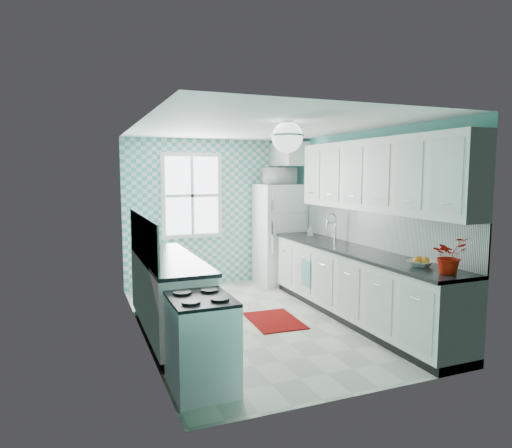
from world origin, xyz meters
name	(u,v)px	position (x,y,z in m)	size (l,w,h in m)	color
floor	(260,321)	(0.00, 0.00, -0.01)	(3.00, 4.40, 0.02)	beige
ceiling	(260,126)	(0.00, 0.00, 2.51)	(3.00, 4.40, 0.02)	white
wall_back	(211,212)	(0.00, 2.21, 1.25)	(3.00, 0.02, 2.50)	#57AEA2
wall_front	(360,255)	(0.00, -2.21, 1.25)	(3.00, 0.02, 2.50)	#57AEA2
wall_left	(139,232)	(-1.51, 0.00, 1.25)	(0.02, 4.40, 2.50)	#57AEA2
wall_right	(359,222)	(1.51, 0.00, 1.25)	(0.02, 4.40, 2.50)	#57AEA2
accent_wall	(212,212)	(0.00, 2.19, 1.25)	(3.00, 0.01, 2.50)	#50B2A3
window	(192,196)	(-0.35, 2.16, 1.55)	(1.04, 0.05, 1.44)	white
backsplash_right	(375,229)	(1.49, -0.40, 1.20)	(0.02, 3.60, 0.51)	white
backsplash_left	(142,237)	(-1.49, -0.07, 1.20)	(0.02, 2.15, 0.51)	white
upper_cabinets_right	(376,175)	(1.33, -0.60, 1.90)	(0.33, 3.20, 0.90)	silver
upper_cabinet_fridge	(289,154)	(1.30, 1.83, 2.25)	(0.40, 0.74, 0.40)	silver
ceiling_light	(287,137)	(0.00, -0.80, 2.32)	(0.34, 0.34, 0.35)	silver
base_cabinets_right	(355,286)	(1.20, -0.40, 0.45)	(0.60, 3.60, 0.90)	white
countertop_right	(355,251)	(1.19, -0.40, 0.92)	(0.63, 3.60, 0.04)	black
base_cabinets_left	(169,298)	(-1.20, -0.07, 0.45)	(0.60, 2.15, 0.90)	white
countertop_left	(169,259)	(-1.19, -0.07, 0.92)	(0.63, 2.15, 0.04)	black
fridge	(279,234)	(1.11, 1.80, 0.87)	(0.76, 0.75, 1.73)	white
stove	(201,342)	(-1.20, -1.56, 0.43)	(0.55, 0.69, 0.83)	white
sink	(326,241)	(1.20, 0.36, 0.93)	(0.44, 0.37, 0.53)	silver
rug	(274,320)	(0.17, -0.09, 0.01)	(0.61, 0.88, 0.01)	maroon
dish_towel	(306,273)	(0.89, 0.39, 0.48)	(0.02, 0.26, 0.39)	#5BC0A3
fruit_bowl	(421,263)	(1.20, -1.60, 0.97)	(0.26, 0.26, 0.07)	white
potted_plant	(449,255)	(1.20, -1.99, 1.13)	(0.33, 0.29, 0.37)	#B3301B
soap_bottle	(310,231)	(1.25, 0.93, 1.02)	(0.07, 0.07, 0.16)	#87AEC1
microwave	(280,176)	(1.11, 1.80, 1.88)	(0.52, 0.35, 0.29)	white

